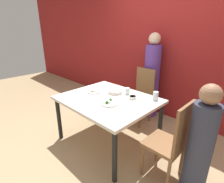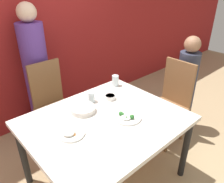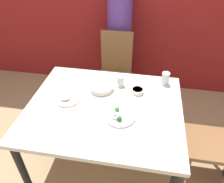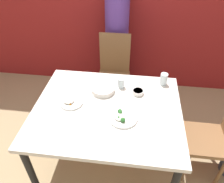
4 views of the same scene
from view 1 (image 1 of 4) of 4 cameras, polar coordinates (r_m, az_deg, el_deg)
ground_plane at (r=2.87m, az=-1.19°, el=-15.69°), size 10.00×10.00×0.00m
wall_back at (r=3.48m, az=16.34°, el=14.08°), size 10.00×0.06×2.70m
dining_table at (r=2.54m, az=-1.29°, el=-3.74°), size 1.32×1.09×0.72m
chair_adult_spot at (r=3.25m, az=9.48°, el=-0.90°), size 0.40×0.40×0.99m
chair_child_spot at (r=2.08m, az=18.79°, el=-14.93°), size 0.40×0.40×0.99m
person_adult at (r=3.42m, az=12.75°, el=4.00°), size 0.30×0.30×1.59m
person_child at (r=1.97m, az=26.64°, el=-16.11°), size 0.24×0.24×1.24m
bowl_curry at (r=2.70m, az=1.06°, el=0.03°), size 0.22×0.22×0.05m
plate_rice_adult at (r=2.75m, az=-5.95°, el=0.11°), size 0.21×0.21×0.05m
plate_rice_child at (r=2.33m, az=-0.88°, el=-3.67°), size 0.25×0.25×0.06m
bowl_rice_small at (r=2.50m, az=6.79°, el=-1.90°), size 0.11×0.11×0.04m
glass_water_tall at (r=2.50m, az=14.05°, el=-1.39°), size 0.07×0.07×0.12m
glass_water_short at (r=2.65m, az=5.08°, el=0.16°), size 0.07×0.07×0.10m
napkin_folded at (r=3.06m, az=-1.57°, el=2.08°), size 0.14×0.14×0.01m
fork_steel at (r=2.62m, az=10.05°, el=-1.48°), size 0.18×0.07×0.01m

